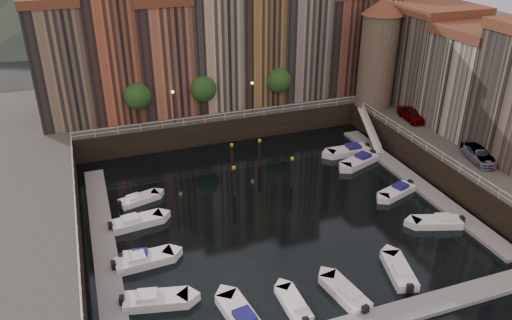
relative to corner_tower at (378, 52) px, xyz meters
name	(u,v)px	position (x,y,z in m)	size (l,w,h in m)	color
ground	(271,206)	(-20.00, -14.50, -10.19)	(200.00, 200.00, 0.00)	black
quay_far	(205,105)	(-20.00, 11.50, -8.69)	(80.00, 20.00, 3.00)	black
quay_right	(512,159)	(8.00, -16.50, -8.69)	(20.00, 36.00, 3.00)	black
dock_left	(104,243)	(-36.20, -15.50, -10.02)	(2.00, 28.00, 0.35)	gray
dock_right	(415,182)	(-3.80, -15.50, -10.02)	(2.00, 28.00, 0.35)	gray
far_terrace	(231,40)	(-16.69, 9.00, 0.76)	(48.70, 10.30, 17.50)	#806951
right_terrace	(479,75)	(6.50, -10.70, -0.64)	(9.30, 24.30, 14.00)	#695B4F
corner_tower	(378,52)	(0.00, 0.00, 0.00)	(5.20, 5.20, 13.80)	#6B5B4C
promenade_trees	(209,88)	(-21.33, 3.70, -3.61)	(21.20, 3.20, 5.20)	black
street_lamps	(214,96)	(-21.00, 2.70, -4.30)	(10.36, 0.36, 4.18)	black
railings	(255,152)	(-20.00, -9.62, -6.41)	(36.08, 34.04, 0.52)	white
gangway	(370,128)	(-2.90, -4.50, -8.28)	(2.78, 8.32, 3.73)	white
mooring_pilings	(254,167)	(-19.85, -8.96, -8.54)	(6.67, 5.68, 3.78)	black
boat_left_0	(155,300)	(-33.19, -24.40, -9.80)	(5.17, 2.81, 1.16)	white
boat_left_1	(146,257)	(-33.04, -18.91, -9.86)	(4.39, 2.29, 0.98)	white
boat_left_2	(143,260)	(-33.34, -19.37, -9.80)	(5.11, 2.17, 1.16)	white
boat_left_3	(136,222)	(-33.12, -13.42, -9.81)	(5.06, 2.35, 1.14)	white
boat_left_4	(138,199)	(-32.34, -9.33, -9.87)	(4.31, 2.57, 0.97)	white
boat_right_1	(438,222)	(-6.63, -22.87, -9.83)	(4.85, 3.02, 1.09)	white
boat_right_2	(397,191)	(-6.94, -16.72, -9.84)	(4.71, 2.99, 1.06)	white
boat_right_3	(360,161)	(-7.09, -9.42, -9.79)	(5.26, 3.52, 1.19)	white
boat_right_4	(349,151)	(-6.96, -6.64, -9.78)	(5.30, 1.99, 1.21)	white
boat_near_0	(241,317)	(-27.64, -28.19, -9.80)	(2.57, 5.24, 1.18)	white
boat_near_1	(294,305)	(-23.57, -28.26, -9.87)	(1.55, 4.16, 0.95)	white
boat_near_2	(346,293)	(-19.42, -28.52, -9.83)	(2.44, 4.88, 1.09)	white
boat_near_3	(399,271)	(-14.10, -27.71, -9.82)	(2.82, 4.92, 1.10)	white
car_a	(411,115)	(1.59, -6.30, -6.42)	(1.82, 4.53, 1.54)	gray
car_b	(478,153)	(1.64, -17.71, -6.46)	(1.56, 4.47, 1.47)	gray
car_c	(479,156)	(1.38, -18.22, -6.53)	(1.86, 4.57, 1.33)	gray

